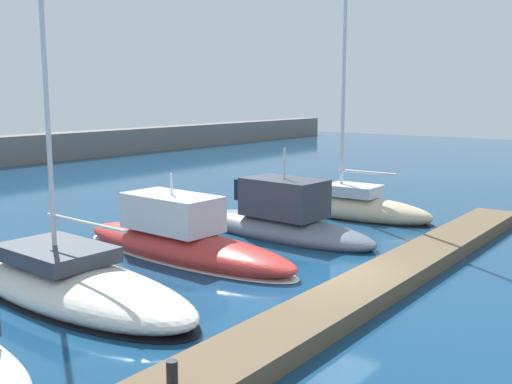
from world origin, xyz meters
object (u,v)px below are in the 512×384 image
motorboat_slate_fourth (280,220)px  dock_bollard (172,373)px  sailboat_sand_fifth (351,206)px  sailboat_ivory_second (67,280)px  motorboat_red_third (180,239)px

motorboat_slate_fourth → dock_bollard: motorboat_slate_fourth is taller
motorboat_slate_fourth → sailboat_sand_fifth: (4.79, -0.46, -0.13)m
sailboat_ivory_second → motorboat_slate_fourth: 9.19m
motorboat_red_third → motorboat_slate_fourth: (4.41, -1.02, 0.02)m
motorboat_slate_fourth → sailboat_ivory_second: bearing=90.4°
motorboat_red_third → dock_bollard: motorboat_red_third is taller
motorboat_red_third → motorboat_slate_fourth: motorboat_slate_fourth is taller
sailboat_sand_fifth → sailboat_ivory_second: bearing=84.1°
sailboat_ivory_second → motorboat_red_third: 4.79m
dock_bollard → motorboat_red_third: bearing=43.4°
sailboat_ivory_second → sailboat_sand_fifth: sailboat_ivory_second is taller
sailboat_ivory_second → dock_bollard: bearing=160.7°
sailboat_ivory_second → sailboat_sand_fifth: bearing=-91.9°
sailboat_ivory_second → dock_bollard: 6.95m
dock_bollard → sailboat_sand_fifth: bearing=18.2°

